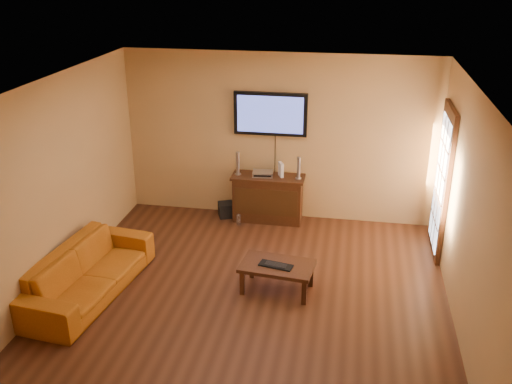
% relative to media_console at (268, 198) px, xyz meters
% --- Properties ---
extents(ground_plane, '(5.00, 5.00, 0.00)m').
position_rel_media_console_xyz_m(ground_plane, '(0.13, -2.27, -0.39)').
color(ground_plane, '#391D10').
rests_on(ground_plane, ground).
extents(room_walls, '(5.00, 5.00, 5.00)m').
position_rel_media_console_xyz_m(room_walls, '(0.13, -1.64, 1.30)').
color(room_walls, tan).
rests_on(room_walls, ground).
extents(french_door, '(0.07, 1.02, 2.22)m').
position_rel_media_console_xyz_m(french_door, '(2.59, -0.57, 0.66)').
color(french_door, black).
rests_on(french_door, ground).
extents(media_console, '(1.17, 0.45, 0.77)m').
position_rel_media_console_xyz_m(media_console, '(0.00, 0.00, 0.00)').
color(media_console, black).
rests_on(media_console, ground).
extents(television, '(1.16, 0.08, 0.69)m').
position_rel_media_console_xyz_m(television, '(0.00, 0.18, 1.36)').
color(television, black).
rests_on(television, ground).
extents(coffee_table, '(0.98, 0.65, 0.38)m').
position_rel_media_console_xyz_m(coffee_table, '(0.46, -2.10, -0.06)').
color(coffee_table, black).
rests_on(coffee_table, ground).
extents(sofa, '(0.86, 2.17, 0.83)m').
position_rel_media_console_xyz_m(sofa, '(-1.92, -2.59, 0.03)').
color(sofa, '#AC5B13').
rests_on(sofa, ground).
extents(speaker_left, '(0.10, 0.10, 0.38)m').
position_rel_media_console_xyz_m(speaker_left, '(-0.49, -0.01, 0.56)').
color(speaker_left, silver).
rests_on(speaker_left, media_console).
extents(speaker_right, '(0.10, 0.10, 0.36)m').
position_rel_media_console_xyz_m(speaker_right, '(0.49, -0.02, 0.55)').
color(speaker_right, silver).
rests_on(speaker_right, media_console).
extents(av_receiver, '(0.34, 0.26, 0.07)m').
position_rel_media_console_xyz_m(av_receiver, '(-0.09, 0.01, 0.42)').
color(av_receiver, silver).
rests_on(av_receiver, media_console).
extents(game_console, '(0.11, 0.17, 0.23)m').
position_rel_media_console_xyz_m(game_console, '(0.20, 0.04, 0.49)').
color(game_console, white).
rests_on(game_console, media_console).
extents(subwoofer, '(0.32, 0.32, 0.24)m').
position_rel_media_console_xyz_m(subwoofer, '(-0.70, 0.00, -0.27)').
color(subwoofer, black).
rests_on(subwoofer, ground).
extents(bottle, '(0.07, 0.07, 0.19)m').
position_rel_media_console_xyz_m(bottle, '(-0.43, -0.28, -0.30)').
color(bottle, white).
rests_on(bottle, ground).
extents(keyboard, '(0.45, 0.25, 0.03)m').
position_rel_media_console_xyz_m(keyboard, '(0.44, -2.15, 0.01)').
color(keyboard, black).
rests_on(keyboard, coffee_table).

